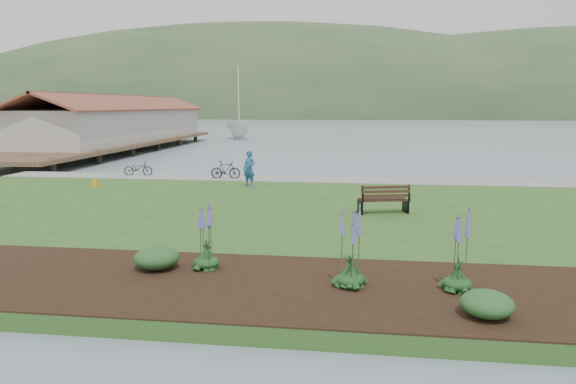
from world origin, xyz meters
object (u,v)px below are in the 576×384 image
bicycle_a (138,168)px  sailboat (239,139)px  park_bench (384,199)px  person (249,166)px

bicycle_a → sailboat: (-2.94, 38.60, -0.83)m
park_bench → person: 8.48m
person → bicycle_a: bearing=179.4°
park_bench → sailboat: 50.12m
park_bench → sailboat: size_ratio=0.07×
person → bicycle_a: 7.84m
person → bicycle_a: size_ratio=1.28×
park_bench → person: size_ratio=0.92×
bicycle_a → sailboat: size_ratio=0.06×
bicycle_a → park_bench: bearing=-128.3°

